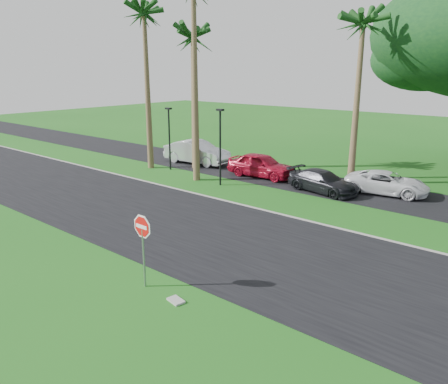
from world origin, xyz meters
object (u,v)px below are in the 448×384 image
at_px(car_silver, 197,152).
at_px(car_red, 261,165).
at_px(car_minivan, 387,183).
at_px(car_dark, 322,182).
at_px(stop_sign_near, 143,236).

bearing_deg(car_silver, car_red, -98.88).
bearing_deg(car_minivan, car_dark, 114.20).
relative_size(car_silver, car_dark, 1.22).
relative_size(car_red, car_dark, 1.07).
bearing_deg(car_minivan, car_red, 89.50).
xyz_separation_m(car_red, car_minivan, (7.84, 1.25, -0.15)).
xyz_separation_m(car_silver, car_dark, (10.97, -1.11, -0.24)).
relative_size(stop_sign_near, car_silver, 0.50).
distance_m(stop_sign_near, car_silver, 19.29).
bearing_deg(car_minivan, car_silver, 84.15).
distance_m(car_dark, car_minivan, 3.61).
height_order(car_silver, car_red, car_silver).
relative_size(stop_sign_near, car_red, 0.57).
bearing_deg(car_silver, stop_sign_near, -147.53).
relative_size(car_red, car_minivan, 1.00).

